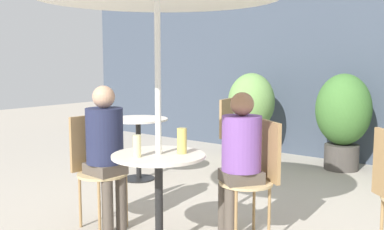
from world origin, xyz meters
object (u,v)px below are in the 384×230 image
at_px(bistro_chair_3, 233,130).
at_px(cafe_table_far, 138,133).
at_px(cafe_table_near, 159,179).
at_px(beer_glass_1, 182,141).
at_px(potted_plant_1, 343,115).
at_px(seated_person_1, 106,144).
at_px(beer_glass_0, 137,146).
at_px(potted_plant_0, 251,108).
at_px(bistro_chair_1, 95,160).
at_px(seated_person_0, 240,152).
at_px(bistro_chair_0, 258,169).

bearing_deg(bistro_chair_3, cafe_table_far, 128.46).
bearing_deg(cafe_table_near, beer_glass_1, 47.26).
relative_size(cafe_table_near, potted_plant_1, 0.59).
bearing_deg(seated_person_1, beer_glass_0, -105.62).
relative_size(potted_plant_0, potted_plant_1, 0.99).
relative_size(cafe_table_far, seated_person_1, 0.61).
height_order(bistro_chair_3, beer_glass_0, bistro_chair_3).
distance_m(bistro_chair_1, seated_person_1, 0.22).
xyz_separation_m(bistro_chair_3, seated_person_0, (1.13, -1.69, 0.14)).
relative_size(bistro_chair_1, potted_plant_0, 0.77).
height_order(cafe_table_near, potted_plant_1, potted_plant_1).
bearing_deg(seated_person_1, bistro_chair_1, 90.00).
bearing_deg(potted_plant_0, cafe_table_near, -71.15).
relative_size(cafe_table_far, beer_glass_1, 3.88).
relative_size(cafe_table_far, seated_person_0, 0.62).
bearing_deg(beer_glass_0, bistro_chair_3, 106.52).
xyz_separation_m(cafe_table_near, bistro_chair_1, (-0.79, 0.07, 0.02)).
distance_m(cafe_table_near, potted_plant_0, 3.42).
xyz_separation_m(bistro_chair_3, beer_glass_1, (0.88, -2.09, 0.26)).
height_order(bistro_chair_0, potted_plant_1, potted_plant_1).
bearing_deg(beer_glass_0, potted_plant_1, 85.82).
height_order(seated_person_1, potted_plant_0, potted_plant_0).
relative_size(seated_person_0, beer_glass_0, 7.41).
bearing_deg(bistro_chair_3, seated_person_0, -155.36).
distance_m(bistro_chair_3, beer_glass_1, 2.28).
relative_size(cafe_table_far, bistro_chair_1, 0.78).
xyz_separation_m(bistro_chair_3, potted_plant_0, (-0.34, 1.02, 0.16)).
distance_m(seated_person_0, seated_person_1, 1.11).
bearing_deg(cafe_table_far, bistro_chair_3, 47.63).
bearing_deg(seated_person_0, cafe_table_far, -168.28).
relative_size(seated_person_1, potted_plant_0, 0.98).
xyz_separation_m(bistro_chair_1, seated_person_0, (1.16, 0.45, 0.14)).
bearing_deg(cafe_table_near, bistro_chair_3, 108.98).
relative_size(bistro_chair_1, bistro_chair_3, 1.00).
height_order(cafe_table_far, beer_glass_0, beer_glass_0).
bearing_deg(bistro_chair_1, potted_plant_0, 10.98).
distance_m(cafe_table_near, beer_glass_0, 0.31).
xyz_separation_m(bistro_chair_1, bistro_chair_3, (0.03, 2.14, 0.00)).
bearing_deg(bistro_chair_1, bistro_chair_0, -60.00).
distance_m(seated_person_1, beer_glass_0, 0.63).
xyz_separation_m(seated_person_1, beer_glass_1, (0.76, 0.07, 0.10)).
distance_m(cafe_table_far, potted_plant_0, 1.93).
bearing_deg(cafe_table_far, cafe_table_near, -41.41).
xyz_separation_m(potted_plant_0, potted_plant_1, (1.30, 0.10, -0.01)).
bearing_deg(seated_person_1, beer_glass_1, -79.58).
bearing_deg(seated_person_0, bistro_chair_3, 159.15).
bearing_deg(cafe_table_far, beer_glass_0, -45.72).
bearing_deg(potted_plant_1, beer_glass_0, -94.18).
height_order(beer_glass_0, beer_glass_1, beer_glass_1).
height_order(bistro_chair_1, bistro_chair_3, same).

